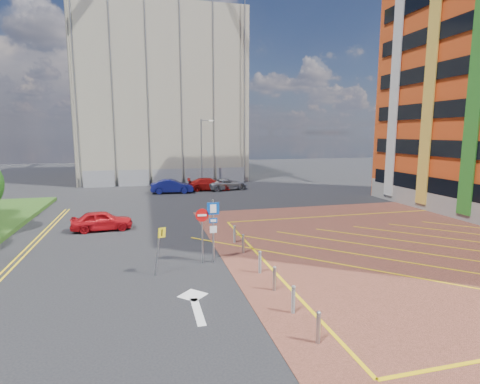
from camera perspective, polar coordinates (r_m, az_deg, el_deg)
name	(u,v)px	position (r m, az deg, el deg)	size (l,w,h in m)	color
ground	(207,270)	(18.10, -5.05, -11.77)	(140.00, 140.00, 0.00)	black
forecourt	(453,248)	(24.45, 29.67, -7.38)	(26.00, 26.00, 0.02)	brown
lamp_back	(202,150)	(45.27, -5.79, 6.37)	(1.53, 0.16, 8.00)	#9EA0A8
sign_cluster	(209,225)	(18.49, -4.72, -4.97)	(1.17, 0.12, 3.20)	#9EA0A8
warning_sign	(159,245)	(17.34, -12.23, -7.90)	(0.59, 0.38, 2.25)	#9EA0A8
bollard_row	(264,269)	(16.92, 3.74, -11.57)	(0.14, 11.14, 0.90)	#9EA0A8
construction_building	(161,101)	(56.96, -11.93, 13.44)	(21.20, 19.20, 22.00)	#9F9882
construction_fence	(176,177)	(47.17, -9.79, 2.29)	(21.60, 0.06, 2.00)	gray
car_red_left	(102,221)	(26.49, -20.29, -4.10)	(1.56, 3.88, 1.32)	red
car_blue_back	(172,186)	(40.72, -10.30, 0.86)	(1.56, 4.48, 1.48)	navy
car_red_back	(209,184)	(42.13, -4.70, 1.20)	(1.98, 4.87, 1.41)	#9E100D
car_silver_back	(227,184)	(42.50, -2.00, 1.21)	(2.15, 4.65, 1.29)	#9A9BA1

